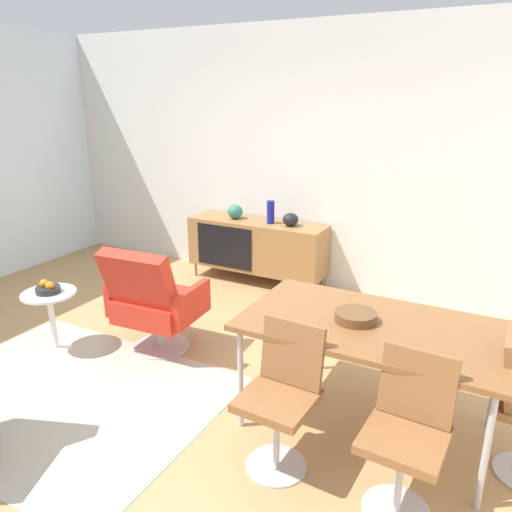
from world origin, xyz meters
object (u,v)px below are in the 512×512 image
object	(u,v)px
dining_table	(372,330)
wooden_bowl_on_table	(355,317)
sideboard	(257,245)
side_table_round	(52,314)
dining_chair_front_right	(407,430)
vase_ceramic_small	(291,220)
vase_cobalt	(271,212)
vase_sculptural_dark	(235,212)
lounge_chair_red	(153,300)
fruit_bowl	(48,288)
dining_chair_front_left	(282,392)

from	to	relation	value
dining_table	wooden_bowl_on_table	distance (m)	0.13
sideboard	side_table_round	bearing A→B (deg)	-109.05
dining_table	dining_chair_front_right	world-z (taller)	dining_chair_front_right
vase_ceramic_small	side_table_round	distance (m)	2.56
dining_table	side_table_round	bearing A→B (deg)	-174.73
vase_cobalt	side_table_round	distance (m)	2.47
sideboard	vase_sculptural_dark	xyz separation A→B (m)	(-0.28, 0.00, 0.36)
wooden_bowl_on_table	lounge_chair_red	size ratio (longest dim) A/B	0.27
vase_sculptural_dark	vase_ceramic_small	bearing A→B (deg)	0.00
vase_sculptural_dark	dining_table	size ratio (longest dim) A/B	0.11
vase_sculptural_dark	lounge_chair_red	size ratio (longest dim) A/B	0.18
lounge_chair_red	fruit_bowl	world-z (taller)	lounge_chair_red
dining_chair_front_right	lounge_chair_red	world-z (taller)	lounge_chair_red
dining_chair_front_left	vase_cobalt	bearing A→B (deg)	117.98
dining_chair_front_right	sideboard	bearing A→B (deg)	131.22
sideboard	dining_table	distance (m)	2.74
dining_table	fruit_bowl	size ratio (longest dim) A/B	8.00
sideboard	vase_sculptural_dark	size ratio (longest dim) A/B	9.16
lounge_chair_red	fruit_bowl	bearing A→B (deg)	-153.98
wooden_bowl_on_table	dining_chair_front_left	distance (m)	0.67
wooden_bowl_on_table	sideboard	bearing A→B (deg)	131.49
sideboard	dining_chair_front_right	xyz separation A→B (m)	(2.22, -2.54, 0.03)
sideboard	side_table_round	distance (m)	2.35
dining_table	dining_chair_front_left	distance (m)	0.70
vase_cobalt	wooden_bowl_on_table	bearing A→B (deg)	-51.47
vase_sculptural_dark	lounge_chair_red	distance (m)	1.90
vase_cobalt	dining_table	size ratio (longest dim) A/B	0.16
vase_sculptural_dark	fruit_bowl	size ratio (longest dim) A/B	0.87
dining_table	vase_sculptural_dark	bearing A→B (deg)	137.33
vase_sculptural_dark	fruit_bowl	distance (m)	2.29
vase_cobalt	dining_chair_front_right	xyz separation A→B (m)	(2.05, -2.54, -0.38)
vase_cobalt	vase_ceramic_small	distance (m)	0.25
vase_sculptural_dark	side_table_round	size ratio (longest dim) A/B	0.34
wooden_bowl_on_table	dining_chair_front_left	world-z (taller)	dining_chair_front_left
sideboard	wooden_bowl_on_table	distance (m)	2.68
sideboard	vase_sculptural_dark	bearing A→B (deg)	179.61
lounge_chair_red	side_table_round	xyz separation A→B (m)	(-0.78, -0.38, -0.15)
dining_chair_front_right	side_table_round	xyz separation A→B (m)	(-2.99, 0.32, -0.15)
vase_ceramic_small	dining_table	distance (m)	2.46
vase_ceramic_small	side_table_round	size ratio (longest dim) A/B	0.33
sideboard	dining_chair_front_left	xyz separation A→B (m)	(1.52, -2.54, 0.03)
vase_cobalt	dining_chair_front_right	world-z (taller)	vase_cobalt
lounge_chair_red	dining_chair_front_right	bearing A→B (deg)	-17.55
vase_sculptural_dark	side_table_round	bearing A→B (deg)	-102.39
dining_table	side_table_round	xyz separation A→B (m)	(-2.64, -0.24, -0.38)
wooden_bowl_on_table	dining_chair_front_right	size ratio (longest dim) A/B	0.30
vase_ceramic_small	dining_chair_front_left	distance (m)	2.79
wooden_bowl_on_table	lounge_chair_red	world-z (taller)	lounge_chair_red
dining_table	lounge_chair_red	world-z (taller)	lounge_chair_red
vase_ceramic_small	side_table_round	xyz separation A→B (m)	(-1.18, -2.22, -0.47)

